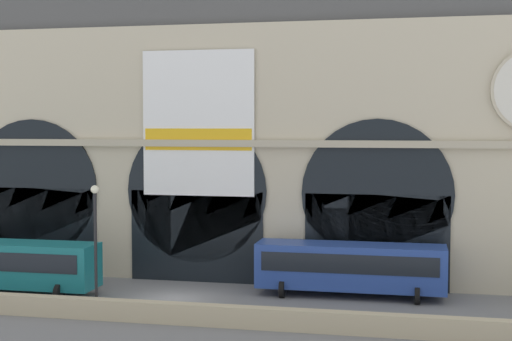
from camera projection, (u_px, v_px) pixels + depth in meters
ground_plane at (172, 299)px, 42.33m from camera, size 200.00×200.00×0.00m
quay_parapet_wall at (141, 311)px, 37.48m from camera, size 90.00×0.70×1.06m
station_building at (208, 121)px, 49.13m from camera, size 47.95×5.63×21.23m
bus_midwest at (8, 264)px, 43.71m from camera, size 11.00×3.25×3.10m
bus_mideast at (350, 266)px, 42.88m from camera, size 11.00×3.25×3.10m
street_lamp_quayside at (95, 232)px, 38.61m from camera, size 0.44×0.44×6.90m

